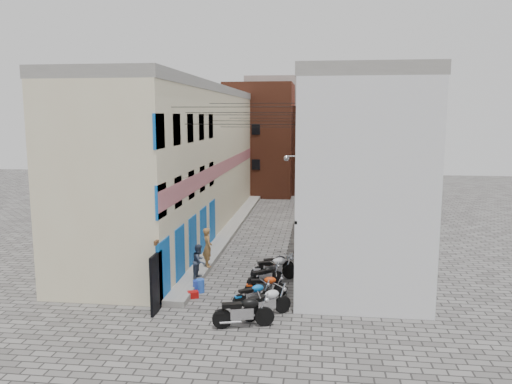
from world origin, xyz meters
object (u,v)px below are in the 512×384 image
at_px(person_b, 199,261).
at_px(water_jug_near, 197,286).
at_px(motorcycle_c, 253,293).
at_px(motorcycle_f, 274,267).
at_px(motorcycle_a, 243,310).
at_px(motorcycle_g, 276,263).
at_px(water_jug_far, 200,286).
at_px(motorcycle_d, 266,284).
at_px(motorcycle_e, 265,275).
at_px(motorcycle_b, 267,301).
at_px(red_crate, 193,295).
at_px(person_a, 207,247).

height_order(person_b, water_jug_near, person_b).
distance_m(motorcycle_c, motorcycle_f, 3.13).
relative_size(motorcycle_a, person_b, 1.45).
xyz_separation_m(motorcycle_c, person_b, (-2.64, 2.26, 0.49)).
bearing_deg(motorcycle_g, water_jug_far, -67.97).
distance_m(motorcycle_d, water_jug_near, 2.86).
height_order(motorcycle_a, motorcycle_e, motorcycle_a).
bearing_deg(motorcycle_b, red_crate, -156.34).
bearing_deg(motorcycle_e, water_jug_near, -110.18).
relative_size(motorcycle_d, person_b, 1.15).
relative_size(person_b, water_jug_far, 2.70).
bearing_deg(person_a, water_jug_far, 159.20).
relative_size(person_a, red_crate, 4.39).
height_order(motorcycle_f, person_b, person_b).
relative_size(motorcycle_e, motorcycle_f, 0.85).
bearing_deg(motorcycle_g, water_jug_near, -69.10).
bearing_deg(water_jug_far, person_a, 96.05).
bearing_deg(red_crate, motorcycle_a, -46.19).
height_order(person_a, water_jug_near, person_a).
xyz_separation_m(person_a, water_jug_near, (0.15, -2.75, -0.91)).
bearing_deg(motorcycle_d, person_a, -140.47).
bearing_deg(person_a, motorcycle_f, -131.77).
relative_size(motorcycle_g, water_jug_near, 3.38).
xyz_separation_m(motorcycle_a, water_jug_near, (-2.40, 3.14, -0.37)).
distance_m(motorcycle_d, red_crate, 2.92).
height_order(motorcycle_d, motorcycle_f, motorcycle_f).
height_order(motorcycle_e, motorcycle_f, motorcycle_f).
distance_m(motorcycle_b, motorcycle_e, 3.20).
relative_size(motorcycle_g, person_b, 1.15).
height_order(motorcycle_f, red_crate, motorcycle_f).
relative_size(motorcycle_c, person_a, 0.93).
relative_size(motorcycle_f, person_a, 1.17).
bearing_deg(motorcycle_a, person_b, -163.76).
xyz_separation_m(motorcycle_e, red_crate, (-2.72, -1.64, -0.39)).
relative_size(motorcycle_e, person_a, 0.99).
xyz_separation_m(motorcycle_c, motorcycle_g, (0.53, 4.10, -0.00)).
relative_size(motorcycle_a, motorcycle_f, 1.01).
distance_m(motorcycle_e, red_crate, 3.20).
bearing_deg(motorcycle_f, motorcycle_a, -30.12).
relative_size(motorcycle_b, person_a, 1.13).
height_order(person_a, person_b, person_a).
bearing_deg(motorcycle_e, red_crate, -99.44).
xyz_separation_m(motorcycle_d, red_crate, (-2.85, -0.52, -0.36)).
height_order(motorcycle_d, person_a, person_a).
bearing_deg(motorcycle_c, motorcycle_a, -35.96).
relative_size(motorcycle_a, motorcycle_e, 1.18).
bearing_deg(motorcycle_d, motorcycle_g, 169.94).
xyz_separation_m(motorcycle_b, water_jug_near, (-3.11, 2.17, -0.34)).
height_order(motorcycle_a, motorcycle_d, motorcycle_a).
xyz_separation_m(motorcycle_a, motorcycle_g, (0.62, 6.07, -0.13)).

